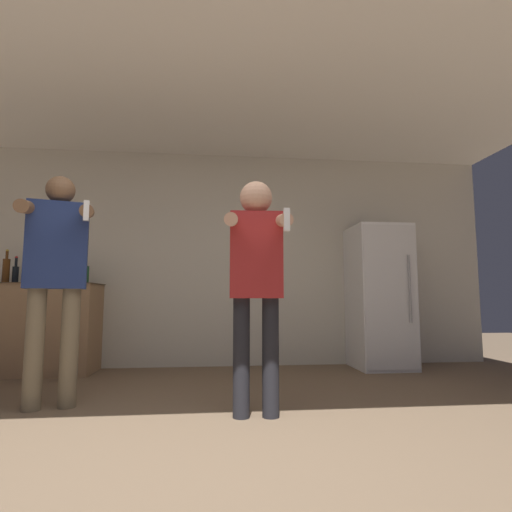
# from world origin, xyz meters

# --- Properties ---
(ground_plane) EXTENTS (14.00, 14.00, 0.00)m
(ground_plane) POSITION_xyz_m (0.00, 0.00, 0.00)
(ground_plane) COLOR brown
(wall_back) EXTENTS (7.00, 0.06, 2.55)m
(wall_back) POSITION_xyz_m (0.00, 3.07, 1.27)
(wall_back) COLOR beige
(wall_back) RESTS_ON ground_plane
(ceiling_slab) EXTENTS (7.00, 3.56, 0.05)m
(ceiling_slab) POSITION_xyz_m (0.00, 1.52, 2.57)
(ceiling_slab) COLOR silver
(ceiling_slab) RESTS_ON wall_back
(refrigerator) EXTENTS (0.62, 0.67, 1.63)m
(refrigerator) POSITION_xyz_m (2.03, 2.72, 0.81)
(refrigerator) COLOR white
(refrigerator) RESTS_ON ground_plane
(counter) EXTENTS (1.22, 0.57, 0.95)m
(counter) POSITION_xyz_m (-1.74, 2.77, 0.48)
(counter) COLOR #997551
(counter) RESTS_ON ground_plane
(bottle_tall_gin) EXTENTS (0.07, 0.07, 0.23)m
(bottle_tall_gin) POSITION_xyz_m (-1.90, 2.76, 1.04)
(bottle_tall_gin) COLOR black
(bottle_tall_gin) RESTS_ON counter
(bottle_green_wine) EXTENTS (0.07, 0.07, 0.28)m
(bottle_green_wine) POSITION_xyz_m (-1.28, 2.76, 1.06)
(bottle_green_wine) COLOR #194723
(bottle_green_wine) RESTS_ON counter
(bottle_brown_liquor) EXTENTS (0.06, 0.06, 0.29)m
(bottle_brown_liquor) POSITION_xyz_m (-2.00, 2.76, 1.06)
(bottle_brown_liquor) COLOR black
(bottle_brown_liquor) RESTS_ON counter
(bottle_amber_bourbon) EXTENTS (0.08, 0.08, 0.34)m
(bottle_amber_bourbon) POSITION_xyz_m (-1.52, 2.76, 1.08)
(bottle_amber_bourbon) COLOR #563314
(bottle_amber_bourbon) RESTS_ON counter
(bottle_dark_rum) EXTENTS (0.07, 0.07, 0.36)m
(bottle_dark_rum) POSITION_xyz_m (-2.09, 2.76, 1.09)
(bottle_dark_rum) COLOR #563314
(bottle_dark_rum) RESTS_ON counter
(person_woman_foreground) EXTENTS (0.45, 0.50, 1.61)m
(person_woman_foreground) POSITION_xyz_m (0.40, 0.98, 0.98)
(person_woman_foreground) COLOR black
(person_woman_foreground) RESTS_ON ground_plane
(person_man_side) EXTENTS (0.57, 0.56, 1.71)m
(person_man_side) POSITION_xyz_m (-1.05, 1.34, 1.02)
(person_man_side) COLOR #75664C
(person_man_side) RESTS_ON ground_plane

